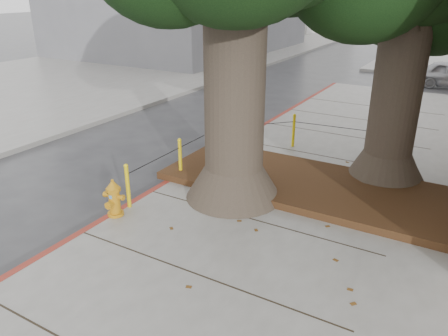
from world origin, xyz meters
name	(u,v)px	position (x,y,z in m)	size (l,w,h in m)	color
ground	(169,272)	(0.00, 0.00, 0.00)	(140.00, 140.00, 0.00)	#28282B
sidewalk_opposite	(64,79)	(-14.00, 10.00, 0.07)	(14.00, 60.00, 0.15)	slate
curb_red	(165,186)	(-2.00, 2.50, 0.07)	(0.14, 26.00, 0.16)	maroon
planter_bed	(307,184)	(0.90, 3.90, 0.23)	(6.40, 2.60, 0.16)	black
bollard_ring	(247,146)	(-0.87, 4.38, 0.66)	(3.79, 5.39, 0.95)	yellow
fire_hydrant	(114,198)	(-1.90, 0.79, 0.52)	(0.40, 0.37, 0.76)	orange
car_dark	(239,52)	(-9.50, 19.95, 0.53)	(1.49, 3.66, 1.06)	black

